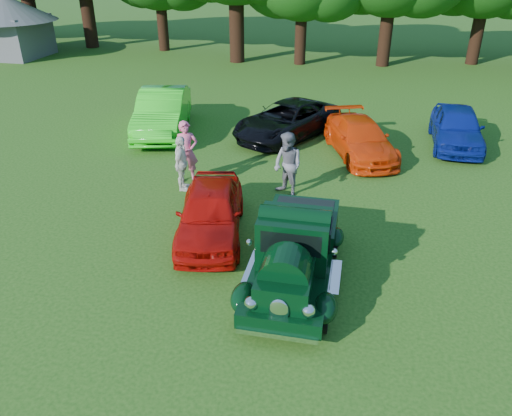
% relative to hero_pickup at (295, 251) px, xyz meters
% --- Properties ---
extents(ground, '(120.00, 120.00, 0.00)m').
position_rel_hero_pickup_xyz_m(ground, '(-0.05, 0.29, -0.76)').
color(ground, '#1D4810').
rests_on(ground, ground).
extents(hero_pickup, '(2.09, 4.49, 1.75)m').
position_rel_hero_pickup_xyz_m(hero_pickup, '(0.00, 0.00, 0.00)').
color(hero_pickup, black).
rests_on(hero_pickup, ground).
extents(red_convertible, '(2.37, 4.20, 1.35)m').
position_rel_hero_pickup_xyz_m(red_convertible, '(-2.37, 1.52, -0.08)').
color(red_convertible, '#AB0C07').
rests_on(red_convertible, ground).
extents(back_car_lime, '(2.87, 5.32, 1.67)m').
position_rel_hero_pickup_xyz_m(back_car_lime, '(-6.53, 8.85, 0.07)').
color(back_car_lime, '#28D91D').
rests_on(back_car_lime, ground).
extents(back_car_black, '(4.24, 5.34, 1.35)m').
position_rel_hero_pickup_xyz_m(back_car_black, '(-1.62, 9.33, -0.09)').
color(back_car_black, black).
rests_on(back_car_black, ground).
extents(back_car_orange, '(3.14, 4.64, 1.25)m').
position_rel_hero_pickup_xyz_m(back_car_orange, '(1.19, 7.96, -0.14)').
color(back_car_orange, red).
rests_on(back_car_orange, ground).
extents(back_car_blue, '(1.81, 4.28, 1.44)m').
position_rel_hero_pickup_xyz_m(back_car_blue, '(4.65, 9.69, -0.04)').
color(back_car_blue, navy).
rests_on(back_car_blue, ground).
extents(spectator_pink, '(0.84, 0.73, 1.96)m').
position_rel_hero_pickup_xyz_m(spectator_pink, '(-4.05, 4.59, 0.22)').
color(spectator_pink, '#E85F85').
rests_on(spectator_pink, ground).
extents(spectator_grey, '(1.19, 1.17, 1.94)m').
position_rel_hero_pickup_xyz_m(spectator_grey, '(-0.81, 4.22, 0.21)').
color(spectator_grey, slate).
rests_on(spectator_grey, ground).
extents(spectator_white, '(0.52, 1.04, 1.71)m').
position_rel_hero_pickup_xyz_m(spectator_white, '(-3.99, 3.95, 0.09)').
color(spectator_white, silver).
rests_on(spectator_white, ground).
extents(gazebo, '(6.40, 6.40, 3.90)m').
position_rel_hero_pickup_xyz_m(gazebo, '(-22.05, 21.29, 1.64)').
color(gazebo, '#57575C').
rests_on(gazebo, ground).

